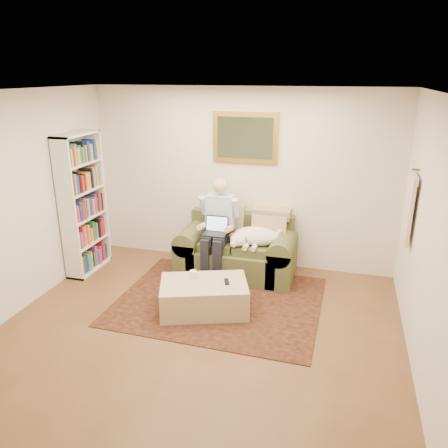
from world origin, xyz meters
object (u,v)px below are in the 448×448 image
at_px(laptop, 216,229).
at_px(bookshelf, 83,204).
at_px(sofa, 237,255).
at_px(seated_man, 217,230).
at_px(coffee_mug, 193,274).
at_px(sleeping_dog, 256,236).
at_px(ottoman, 204,297).

distance_m(laptop, bookshelf, 1.94).
xyz_separation_m(sofa, seated_man, (-0.25, -0.15, 0.41)).
xyz_separation_m(sofa, laptop, (-0.25, -0.22, 0.44)).
relative_size(seated_man, bookshelf, 0.70).
bearing_deg(coffee_mug, laptop, 87.55).
height_order(sofa, sleeping_dog, sofa).
relative_size(ottoman, coffee_mug, 10.38).
distance_m(sleeping_dog, bookshelf, 2.50).
height_order(sofa, bookshelf, bookshelf).
bearing_deg(ottoman, coffee_mug, 153.53).
xyz_separation_m(sofa, coffee_mug, (-0.28, -1.06, 0.14)).
bearing_deg(seated_man, coffee_mug, -92.28).
bearing_deg(bookshelf, laptop, 6.91).
xyz_separation_m(laptop, ottoman, (0.12, -0.93, -0.54)).
bearing_deg(seated_man, bookshelf, -171.20).
xyz_separation_m(sleeping_dog, coffee_mug, (-0.58, -0.98, -0.21)).
distance_m(ottoman, bookshelf, 2.29).
height_order(sleeping_dog, bookshelf, bookshelf).
height_order(ottoman, coffee_mug, coffee_mug).
relative_size(laptop, ottoman, 0.31).
relative_size(sofa, ottoman, 1.60).
height_order(laptop, bookshelf, bookshelf).
xyz_separation_m(sofa, ottoman, (-0.12, -1.14, -0.10)).
xyz_separation_m(sofa, bookshelf, (-2.15, -0.45, 0.71)).
bearing_deg(coffee_mug, sofa, 75.00).
bearing_deg(laptop, coffee_mug, -92.45).
relative_size(laptop, bookshelf, 0.16).
bearing_deg(sofa, ottoman, -96.18).
xyz_separation_m(sleeping_dog, bookshelf, (-2.45, -0.36, 0.37)).
distance_m(laptop, sleeping_dog, 0.57).
distance_m(sleeping_dog, ottoman, 1.22).
bearing_deg(bookshelf, sleeping_dog, 8.43).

